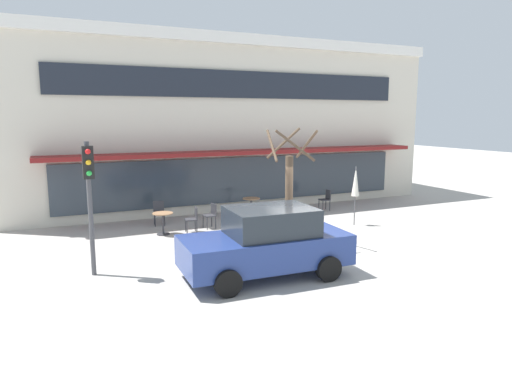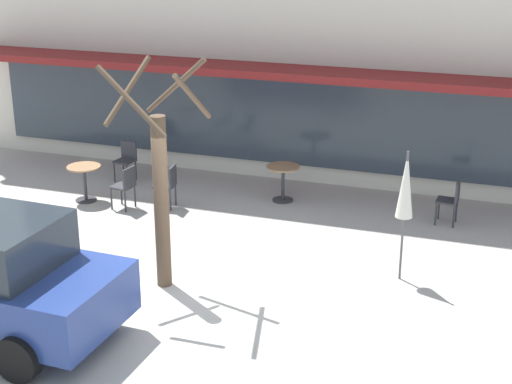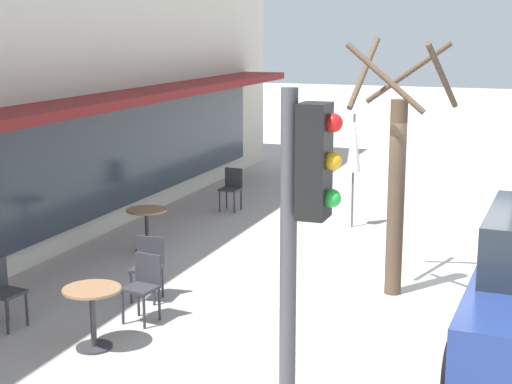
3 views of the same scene
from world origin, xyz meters
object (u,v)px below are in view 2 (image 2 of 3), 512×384
Objects in this scene: street_tree at (161,184)px; patio_umbrella_green_folded at (406,186)px; cafe_table_near_wall at (85,177)px; cafe_chair_0 at (126,184)px; cafe_chair_3 at (126,158)px; cafe_table_streetside at (283,177)px; cafe_chair_1 at (168,183)px; cafe_chair_2 at (451,199)px.

patio_umbrella_green_folded is at bearing 22.19° from street_tree.
cafe_table_near_wall is 7.08m from patio_umbrella_green_folded.
cafe_chair_0 is 1.00× the size of cafe_chair_3.
cafe_table_streetside is 0.85× the size of cafe_chair_1.
cafe_table_streetside is 4.26m from patio_umbrella_green_folded.
cafe_chair_2 is (5.53, 0.96, 0.00)m from cafe_chair_1.
cafe_table_streetside is at bearing 27.37° from cafe_chair_0.
cafe_chair_1 is 2.05m from cafe_chair_3.
cafe_chair_0 and cafe_chair_3 have the same top height.
cafe_chair_2 is at bearing -3.01° from cafe_table_streetside.
cafe_chair_3 is at bearing 177.55° from cafe_chair_2.
cafe_chair_0 is (-2.87, -1.49, 0.01)m from cafe_table_streetside.
cafe_table_near_wall is 0.85× the size of cafe_chair_3.
street_tree reaches higher than cafe_chair_1.
patio_umbrella_green_folded is 2.47× the size of cafe_chair_2.
cafe_chair_1 is at bearing -37.99° from cafe_chair_3.
cafe_chair_1 and cafe_chair_2 have the same top height.
street_tree is at bearing -52.38° from cafe_chair_0.
cafe_table_streetside is at bearing -1.92° from cafe_chair_3.
cafe_chair_0 is (1.03, -0.14, 0.01)m from cafe_table_near_wall.
patio_umbrella_green_folded is at bearing -19.37° from cafe_chair_1.
patio_umbrella_green_folded is 3.86m from street_tree.
cafe_chair_1 is 3.73m from street_tree.
cafe_table_near_wall is at bearing 137.11° from street_tree.
cafe_table_near_wall is 1.82m from cafe_chair_1.
cafe_chair_0 is 0.24× the size of street_tree.
cafe_chair_1 is at bearing 6.59° from cafe_table_near_wall.
street_tree is (-3.58, -1.46, 0.10)m from patio_umbrella_green_folded.
street_tree is at bearing -157.81° from patio_umbrella_green_folded.
cafe_chair_3 is (-6.62, 3.02, -1.10)m from patio_umbrella_green_folded.
cafe_table_streetside is 3.23m from cafe_chair_0.
cafe_chair_3 reaches higher than cafe_table_streetside.
patio_umbrella_green_folded is 0.60× the size of street_tree.
cafe_table_near_wall is 0.85× the size of cafe_chair_1.
street_tree is (3.05, -4.48, 1.21)m from cafe_chair_3.
cafe_table_near_wall is 0.85× the size of cafe_chair_2.
cafe_chair_1 and cafe_chair_3 have the same top height.
cafe_chair_0 is at bearing -168.32° from cafe_chair_2.
patio_umbrella_green_folded reaches higher than cafe_table_streetside.
cafe_table_streetside is 2.38m from cafe_chair_1.
cafe_table_near_wall is 1.48m from cafe_chair_3.
cafe_chair_3 is 0.24× the size of street_tree.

